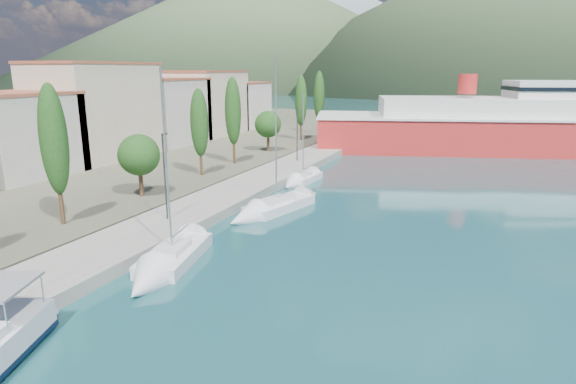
% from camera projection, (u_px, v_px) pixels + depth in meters
% --- Properties ---
extents(ground, '(1400.00, 1400.00, 0.00)m').
position_uv_depth(ground, '(445.00, 114.00, 126.13)').
color(ground, '#1B4E53').
extents(quay, '(5.00, 88.00, 0.80)m').
position_uv_depth(quay, '(250.00, 186.00, 45.52)').
color(quay, gray).
rests_on(quay, ground).
extents(land_strip, '(70.00, 148.00, 0.70)m').
position_uv_depth(land_strip, '(46.00, 147.00, 68.80)').
color(land_strip, '#565644').
rests_on(land_strip, ground).
extents(town_buildings, '(9.20, 69.20, 11.30)m').
position_uv_depth(town_buildings, '(131.00, 113.00, 62.67)').
color(town_buildings, beige).
rests_on(town_buildings, land_strip).
extents(tree_row, '(3.45, 63.08, 10.29)m').
position_uv_depth(tree_row, '(223.00, 122.00, 51.74)').
color(tree_row, '#47301E').
rests_on(tree_row, land_strip).
extents(lamp_posts, '(0.15, 46.91, 6.06)m').
position_uv_depth(lamp_posts, '(174.00, 171.00, 34.20)').
color(lamp_posts, '#2D2D33').
rests_on(lamp_posts, quay).
extents(sailboat_near, '(4.38, 8.87, 12.24)m').
position_uv_depth(sailboat_near, '(160.00, 269.00, 26.63)').
color(sailboat_near, silver).
rests_on(sailboat_near, ground).
extents(sailboat_mid, '(4.60, 9.49, 13.21)m').
position_uv_depth(sailboat_mid, '(262.00, 212.00, 37.49)').
color(sailboat_mid, silver).
rests_on(sailboat_mid, ground).
extents(sailboat_far, '(2.57, 6.69, 9.64)m').
position_uv_depth(sailboat_far, '(297.00, 182.00, 47.79)').
color(sailboat_far, silver).
rests_on(sailboat_far, ground).
extents(ferry, '(57.12, 27.41, 11.14)m').
position_uv_depth(ferry, '(523.00, 127.00, 66.34)').
color(ferry, red).
rests_on(ferry, ground).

